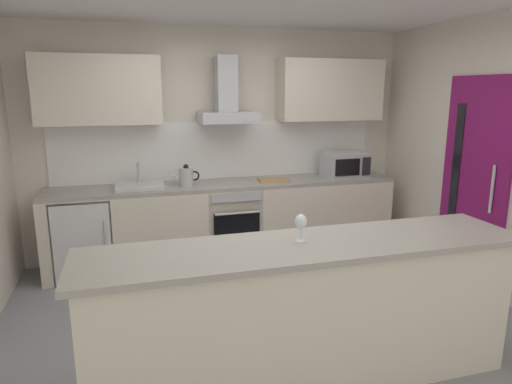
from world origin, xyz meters
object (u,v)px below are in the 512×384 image
at_px(refrigerator, 84,236).
at_px(wine_glass, 301,223).
at_px(kettle, 186,177).
at_px(range_hood, 227,102).
at_px(chopping_board, 274,180).
at_px(microwave, 345,165).
at_px(oven, 231,221).
at_px(sink, 140,185).

distance_m(refrigerator, wine_glass, 2.80).
bearing_deg(refrigerator, kettle, -1.65).
xyz_separation_m(range_hood, wine_glass, (-0.07, -2.40, -0.69)).
bearing_deg(wine_glass, chopping_board, 75.84).
height_order(refrigerator, kettle, kettle).
relative_size(microwave, chopping_board, 1.47).
relative_size(oven, kettle, 2.77).
xyz_separation_m(refrigerator, wine_glass, (1.50, -2.27, 0.67)).
distance_m(refrigerator, range_hood, 2.08).
bearing_deg(microwave, wine_glass, -122.93).
relative_size(refrigerator, microwave, 1.70).
relative_size(refrigerator, sink, 1.70).
bearing_deg(range_hood, oven, -90.00).
xyz_separation_m(microwave, chopping_board, (-0.89, 0.00, -0.14)).
xyz_separation_m(refrigerator, kettle, (1.08, -0.03, 0.58)).
relative_size(refrigerator, chopping_board, 2.50).
height_order(refrigerator, sink, sink).
height_order(kettle, wine_glass, wine_glass).
height_order(sink, kettle, sink).
bearing_deg(range_hood, refrigerator, -175.18).
bearing_deg(microwave, chopping_board, 179.73).
bearing_deg(range_hood, chopping_board, -17.04).
bearing_deg(wine_glass, kettle, 100.78).
distance_m(wine_glass, chopping_board, 2.32).
distance_m(range_hood, chopping_board, 1.02).
bearing_deg(microwave, range_hood, 173.52).
bearing_deg(wine_glass, oven, 88.31).
distance_m(oven, kettle, 0.74).
height_order(microwave, kettle, microwave).
distance_m(oven, sink, 1.09).
relative_size(microwave, wine_glass, 2.81).
bearing_deg(wine_glass, sink, 111.86).
bearing_deg(oven, wine_glass, -91.69).
distance_m(microwave, sink, 2.37).
distance_m(range_hood, wine_glass, 2.50).
xyz_separation_m(refrigerator, microwave, (2.96, -0.03, 0.62)).
relative_size(kettle, chopping_board, 0.85).
height_order(microwave, range_hood, range_hood).
distance_m(sink, kettle, 0.50).
relative_size(refrigerator, wine_glass, 4.78).
bearing_deg(refrigerator, microwave, -0.49).
distance_m(refrigerator, sink, 0.77).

